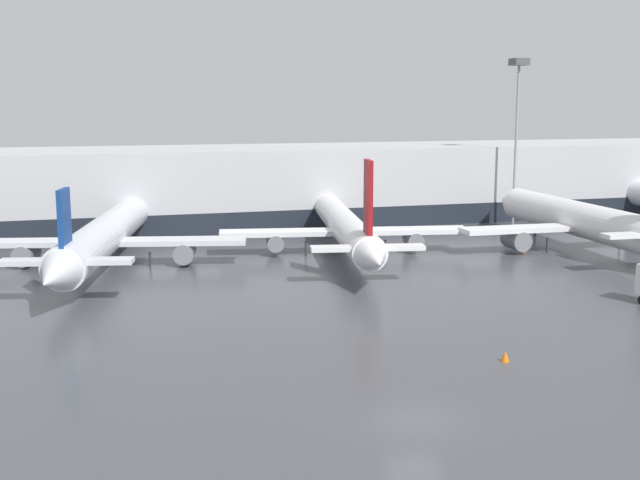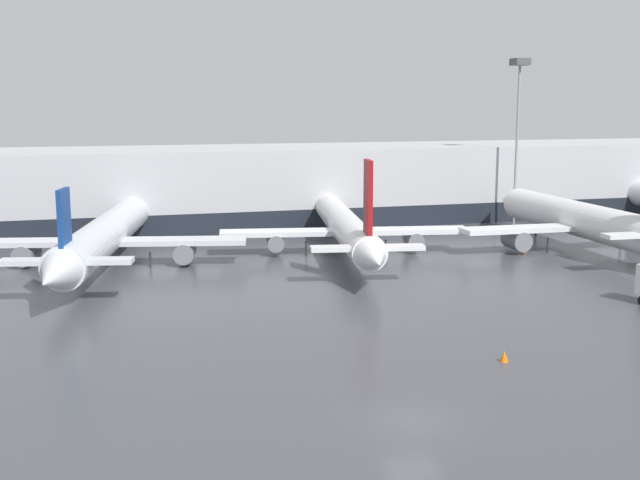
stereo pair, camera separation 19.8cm
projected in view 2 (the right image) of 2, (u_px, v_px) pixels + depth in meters
ground_plane at (413, 421)px, 36.46m from camera, size 320.00×320.00×0.00m
terminal_building at (210, 186)px, 94.31m from camera, size 160.00×31.14×9.00m
parked_jet_0 at (345, 226)px, 76.27m from camera, size 23.89×38.05×9.90m
parked_jet_4 at (106, 235)px, 70.63m from camera, size 24.71×39.60×8.32m
parked_jet_5 at (582, 221)px, 78.13m from camera, size 24.93×34.29×8.78m
traffic_cone_1 at (504, 356)px, 44.75m from camera, size 0.49×0.49×0.62m
traffic_cone_2 at (525, 248)px, 77.41m from camera, size 0.41×0.41×0.77m
apron_light_mast_1 at (519, 95)px, 91.89m from camera, size 1.80×1.80×19.22m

